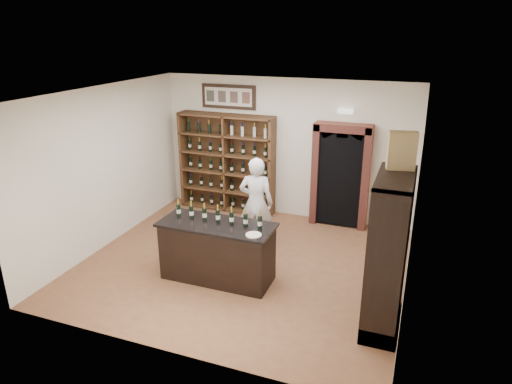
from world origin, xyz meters
TOP-DOWN VIEW (x-y plane):
  - floor at (0.00, 0.00)m, footprint 5.50×5.50m
  - ceiling at (0.00, 0.00)m, footprint 5.50×5.50m
  - wall_back at (0.00, 2.50)m, footprint 5.50×0.04m
  - wall_left at (-2.75, 0.00)m, footprint 0.04×5.00m
  - wall_right at (2.75, 0.00)m, footprint 0.04×5.00m
  - wine_shelf at (-1.30, 2.33)m, footprint 2.20×0.38m
  - framed_picture at (-1.30, 2.47)m, footprint 1.25×0.04m
  - arched_doorway at (1.25, 2.33)m, footprint 1.17×0.35m
  - emergency_light at (1.25, 2.42)m, footprint 0.30×0.10m
  - tasting_counter at (-0.20, -0.60)m, footprint 1.88×0.78m
  - counter_bottle_0 at (-0.92, -0.54)m, footprint 0.07×0.07m
  - counter_bottle_1 at (-0.68, -0.54)m, footprint 0.07×0.07m
  - counter_bottle_2 at (-0.44, -0.54)m, footprint 0.07×0.07m
  - counter_bottle_3 at (-0.20, -0.54)m, footprint 0.07×0.07m
  - counter_bottle_4 at (0.04, -0.54)m, footprint 0.07×0.07m
  - counter_bottle_5 at (0.28, -0.54)m, footprint 0.07×0.07m
  - counter_bottle_6 at (0.52, -0.54)m, footprint 0.07×0.07m
  - side_cabinet at (2.52, -0.90)m, footprint 0.48×1.20m
  - shopkeeper at (-0.03, 0.78)m, footprint 0.70×0.52m
  - plate at (0.52, -0.81)m, footprint 0.24×0.24m
  - wine_crate at (2.51, -0.58)m, footprint 0.38×0.22m

SIDE VIEW (x-z plane):
  - floor at x=0.00m, z-range 0.00..0.00m
  - tasting_counter at x=-0.20m, z-range -0.01..0.99m
  - side_cabinet at x=2.52m, z-range -0.35..1.85m
  - shopkeeper at x=-0.03m, z-range 0.00..1.75m
  - plate at x=0.52m, z-range 1.00..1.02m
  - wine_shelf at x=-1.30m, z-range 0.00..2.20m
  - counter_bottle_0 at x=-0.92m, z-range 0.96..1.26m
  - counter_bottle_1 at x=-0.68m, z-range 0.96..1.26m
  - counter_bottle_2 at x=-0.44m, z-range 0.96..1.26m
  - counter_bottle_3 at x=-0.20m, z-range 0.96..1.26m
  - counter_bottle_4 at x=0.04m, z-range 0.96..1.26m
  - counter_bottle_5 at x=0.28m, z-range 0.96..1.26m
  - counter_bottle_6 at x=0.52m, z-range 0.96..1.26m
  - arched_doorway at x=1.25m, z-range 0.05..2.22m
  - wall_back at x=0.00m, z-range 0.00..3.00m
  - wall_left at x=-2.75m, z-range 0.00..3.00m
  - wall_right at x=2.75m, z-range 0.00..3.00m
  - emergency_light at x=1.25m, z-range 2.35..2.45m
  - wine_crate at x=2.51m, z-range 2.20..2.71m
  - framed_picture at x=-1.30m, z-range 2.29..2.81m
  - ceiling at x=0.00m, z-range 3.00..3.00m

